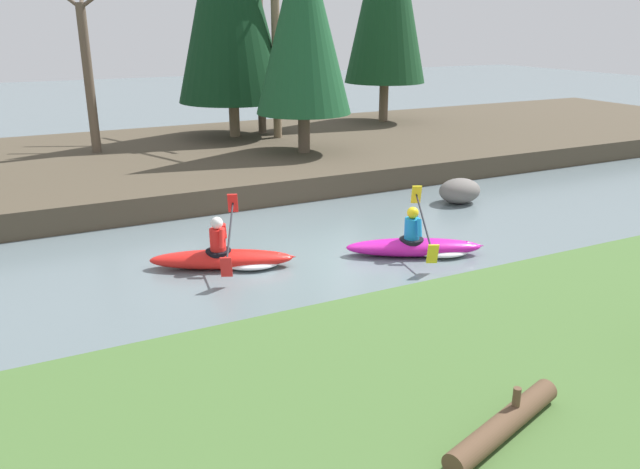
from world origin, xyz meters
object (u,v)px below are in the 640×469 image
(kayaker_lead, at_px, (419,246))
(boulder_midstream, at_px, (460,191))
(kayaker_middle, at_px, (228,258))
(driftwood_log, at_px, (504,424))

(kayaker_lead, bearing_deg, boulder_midstream, 65.67)
(kayaker_middle, height_order, driftwood_log, kayaker_middle)
(driftwood_log, bearing_deg, kayaker_lead, 44.04)
(kayaker_lead, bearing_deg, kayaker_middle, -171.62)
(kayaker_lead, relative_size, driftwood_log, 1.55)
(kayaker_lead, height_order, kayaker_middle, same)
(kayaker_middle, relative_size, driftwood_log, 1.56)
(kayaker_lead, height_order, boulder_midstream, kayaker_lead)
(driftwood_log, bearing_deg, kayaker_middle, 76.88)
(kayaker_middle, bearing_deg, driftwood_log, -62.06)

